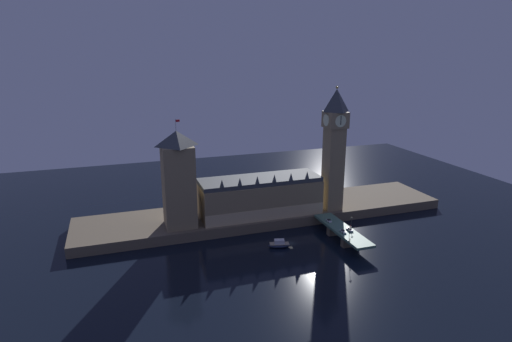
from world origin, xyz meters
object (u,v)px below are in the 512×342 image
at_px(car_northbound_trail, 343,231).
at_px(boat_upstream, 279,244).
at_px(street_lamp_mid, 351,221).
at_px(car_southbound_lead, 350,229).
at_px(street_lamp_near, 349,234).
at_px(pedestrian_near_rail, 350,240).
at_px(clock_tower, 334,146).
at_px(pedestrian_mid_walk, 351,226).
at_px(victoria_tower, 178,179).
at_px(car_northbound_lead, 329,221).

relative_size(car_northbound_trail, boat_upstream, 0.32).
relative_size(street_lamp_mid, boat_upstream, 0.51).
bearing_deg(car_southbound_lead, street_lamp_near, -122.09).
bearing_deg(pedestrian_near_rail, car_northbound_trail, 77.99).
bearing_deg(street_lamp_near, street_lamp_mid, 56.03).
distance_m(clock_tower, pedestrian_mid_walk, 48.80).
distance_m(car_northbound_trail, boat_upstream, 33.81).
bearing_deg(street_lamp_mid, street_lamp_near, -123.97).
height_order(car_southbound_lead, pedestrian_mid_walk, pedestrian_mid_walk).
bearing_deg(victoria_tower, car_northbound_lead, -16.83).
relative_size(pedestrian_mid_walk, boat_upstream, 0.14).
bearing_deg(car_southbound_lead, boat_upstream, 171.18).
bearing_deg(car_northbound_lead, boat_upstream, -165.44).
distance_m(pedestrian_near_rail, street_lamp_near, 3.16).
distance_m(car_northbound_trail, pedestrian_near_rail, 10.96).
height_order(clock_tower, boat_upstream, clock_tower).
height_order(clock_tower, pedestrian_mid_walk, clock_tower).
xyz_separation_m(car_northbound_lead, boat_upstream, (-32.65, -8.48, -5.55)).
relative_size(victoria_tower, pedestrian_mid_walk, 35.59).
relative_size(pedestrian_near_rail, pedestrian_mid_walk, 1.04).
distance_m(car_northbound_lead, car_southbound_lead, 14.96).
bearing_deg(victoria_tower, street_lamp_mid, -22.15).
bearing_deg(pedestrian_near_rail, victoria_tower, 146.72).
distance_m(car_southbound_lead, pedestrian_near_rail, 13.62).
xyz_separation_m(car_southbound_lead, pedestrian_near_rail, (-6.84, -11.77, 0.25)).
height_order(car_northbound_lead, car_southbound_lead, car_southbound_lead).
bearing_deg(pedestrian_near_rail, car_northbound_lead, 84.99).
relative_size(car_northbound_lead, street_lamp_near, 0.61).
xyz_separation_m(car_southbound_lead, boat_upstream, (-37.21, 5.77, -5.56)).
distance_m(victoria_tower, car_southbound_lead, 93.87).
bearing_deg(car_southbound_lead, street_lamp_mid, 49.86).
relative_size(clock_tower, car_northbound_lead, 18.41).
height_order(pedestrian_near_rail, street_lamp_mid, street_lamp_mid).
xyz_separation_m(clock_tower, pedestrian_near_rail, (-14.63, -46.42, -36.56)).
height_order(clock_tower, car_northbound_lead, clock_tower).
xyz_separation_m(car_northbound_trail, boat_upstream, (-32.65, 6.83, -5.55)).
relative_size(victoria_tower, street_lamp_mid, 9.58).
bearing_deg(street_lamp_mid, car_southbound_lead, -130.14).
distance_m(car_northbound_lead, pedestrian_near_rail, 26.12).
height_order(clock_tower, victoria_tower, clock_tower).
distance_m(clock_tower, street_lamp_mid, 46.36).
distance_m(clock_tower, victoria_tower, 91.00).
distance_m(victoria_tower, car_northbound_lead, 84.91).
xyz_separation_m(street_lamp_near, street_lamp_mid, (9.92, 14.72, -0.23)).
bearing_deg(boat_upstream, street_lamp_mid, -3.72).
bearing_deg(clock_tower, victoria_tower, 178.01).
distance_m(car_southbound_lead, street_lamp_near, 14.04).
relative_size(car_northbound_trail, street_lamp_mid, 0.63).
distance_m(car_northbound_trail, pedestrian_mid_walk, 7.87).
bearing_deg(car_northbound_trail, car_southbound_lead, 13.02).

